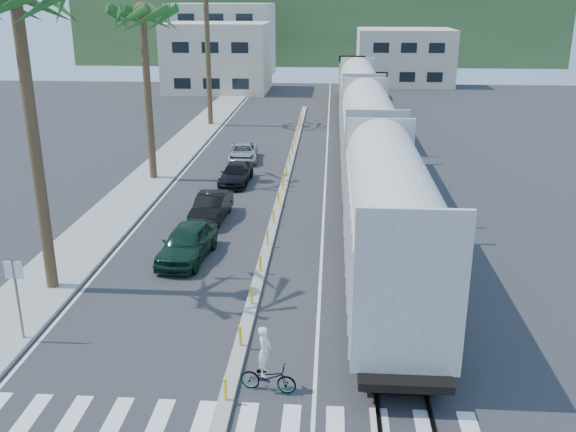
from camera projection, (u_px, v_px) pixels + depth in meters
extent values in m
plane|color=#28282B|center=(231.00, 384.00, 19.10)|extent=(140.00, 140.00, 0.00)
cube|color=gray|center=(163.00, 166.00, 43.22)|extent=(3.00, 90.00, 0.15)
cube|color=black|center=(352.00, 160.00, 45.23)|extent=(0.12, 100.00, 0.06)
cube|color=black|center=(372.00, 160.00, 45.14)|extent=(0.12, 100.00, 0.06)
cube|color=gray|center=(283.00, 190.00, 37.95)|extent=(0.45, 60.00, 0.15)
cylinder|color=yellow|center=(225.00, 389.00, 18.00)|extent=(0.10, 0.10, 0.70)
cylinder|color=yellow|center=(240.00, 336.00, 20.83)|extent=(0.10, 0.10, 0.70)
cylinder|color=yellow|center=(251.00, 295.00, 23.66)|extent=(0.10, 0.10, 0.70)
cylinder|color=yellow|center=(260.00, 263.00, 26.49)|extent=(0.10, 0.10, 0.70)
cylinder|color=yellow|center=(267.00, 237.00, 29.32)|extent=(0.10, 0.10, 0.70)
cylinder|color=yellow|center=(273.00, 216.00, 32.15)|extent=(0.10, 0.10, 0.70)
cylinder|color=yellow|center=(278.00, 198.00, 34.98)|extent=(0.10, 0.10, 0.70)
cylinder|color=yellow|center=(283.00, 183.00, 37.81)|extent=(0.10, 0.10, 0.70)
cylinder|color=yellow|center=(286.00, 170.00, 40.64)|extent=(0.10, 0.10, 0.70)
cylinder|color=yellow|center=(289.00, 159.00, 43.47)|extent=(0.10, 0.10, 0.70)
cylinder|color=yellow|center=(292.00, 149.00, 46.30)|extent=(0.10, 0.10, 0.70)
cylinder|color=yellow|center=(295.00, 140.00, 49.13)|extent=(0.10, 0.10, 0.70)
cylinder|color=yellow|center=(297.00, 132.00, 51.96)|extent=(0.10, 0.10, 0.70)
cylinder|color=yellow|center=(299.00, 125.00, 54.79)|extent=(0.10, 0.10, 0.70)
cylinder|color=yellow|center=(300.00, 119.00, 57.62)|extent=(0.10, 0.10, 0.70)
cube|color=silver|center=(220.00, 426.00, 17.21)|extent=(14.00, 2.20, 0.01)
cube|color=silver|center=(188.00, 168.00, 43.13)|extent=(0.12, 90.00, 0.01)
cube|color=silver|center=(326.00, 170.00, 42.53)|extent=(0.12, 90.00, 0.01)
cube|color=#B5B3A6|center=(389.00, 236.00, 23.29)|extent=(3.00, 12.88, 3.40)
cylinder|color=#B5B3A6|center=(392.00, 191.00, 22.74)|extent=(2.90, 12.58, 2.90)
cube|color=black|center=(386.00, 291.00, 24.01)|extent=(2.60, 12.88, 1.00)
cube|color=#B5B3A6|center=(369.00, 145.00, 37.44)|extent=(3.00, 12.88, 3.40)
cylinder|color=#B5B3A6|center=(370.00, 116.00, 36.89)|extent=(2.90, 12.58, 2.90)
cube|color=black|center=(367.00, 181.00, 38.16)|extent=(2.60, 12.88, 1.00)
cube|color=#B5B3A6|center=(359.00, 104.00, 51.60)|extent=(3.00, 12.88, 3.40)
cylinder|color=#B5B3A6|center=(360.00, 83.00, 51.05)|extent=(2.90, 12.58, 2.90)
cube|color=black|center=(358.00, 131.00, 52.31)|extent=(2.60, 12.88, 1.00)
cube|color=#4C4C4F|center=(353.00, 96.00, 67.23)|extent=(3.00, 17.00, 0.50)
cube|color=gold|center=(354.00, 82.00, 65.78)|extent=(2.70, 12.24, 2.60)
cube|color=gold|center=(352.00, 72.00, 72.08)|extent=(3.00, 3.74, 3.20)
cube|color=black|center=(353.00, 102.00, 67.42)|extent=(2.60, 13.60, 0.90)
cylinder|color=brown|center=(36.00, 153.00, 23.50)|extent=(0.44, 0.44, 11.00)
cylinder|color=brown|center=(148.00, 100.00, 38.78)|extent=(0.44, 0.44, 10.00)
sphere|color=#1B561E|center=(142.00, 11.00, 37.10)|extent=(3.20, 3.20, 3.20)
cylinder|color=brown|center=(208.00, 57.00, 55.42)|extent=(0.44, 0.44, 12.00)
cylinder|color=slate|center=(18.00, 301.00, 20.98)|extent=(0.08, 0.08, 3.00)
cube|color=silver|center=(14.00, 270.00, 20.62)|extent=(0.60, 0.04, 0.60)
cube|color=beige|center=(218.00, 57.00, 77.02)|extent=(12.00, 10.00, 8.00)
cube|color=beige|center=(223.00, 40.00, 91.92)|extent=(14.00, 12.00, 10.00)
cube|color=beige|center=(404.00, 57.00, 83.23)|extent=(12.00, 10.00, 7.00)
cube|color=#385628|center=(318.00, 26.00, 111.51)|extent=(80.00, 20.00, 12.00)
imported|color=black|center=(187.00, 242.00, 27.95)|extent=(2.75, 4.91, 1.55)
imported|color=black|center=(211.00, 207.00, 32.94)|extent=(2.01, 4.36, 1.37)
imported|color=black|center=(236.00, 174.00, 39.37)|extent=(2.01, 4.33, 1.22)
imported|color=#B4B6BA|center=(243.00, 152.00, 44.84)|extent=(2.74, 4.63, 1.19)
imported|color=#9EA0A5|center=(268.00, 377.00, 18.66)|extent=(1.11, 1.85, 0.87)
imported|color=white|center=(265.00, 351.00, 18.39)|extent=(0.67, 0.54, 1.52)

